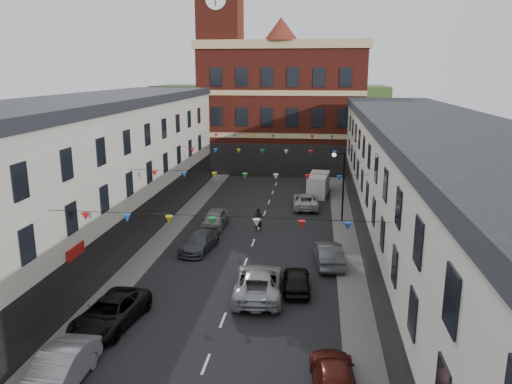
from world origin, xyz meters
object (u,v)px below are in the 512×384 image
at_px(car_left_c, 110,313).
at_px(car_right_f, 305,201).
at_px(car_left_b, 58,371).
at_px(car_right_d, 297,280).
at_px(car_left_e, 214,219).
at_px(pedestrian, 258,220).
at_px(moving_car, 258,282).
at_px(car_right_e, 328,254).
at_px(car_left_d, 199,242).
at_px(car_right_c, 334,376).
at_px(white_van, 318,185).
at_px(street_lamp, 341,177).

xyz_separation_m(car_left_c, car_right_f, (9.10, 23.54, -0.03)).
bearing_deg(car_left_b, car_right_d, 49.04).
height_order(car_left_e, pedestrian, pedestrian).
relative_size(moving_car, pedestrian, 3.05).
relative_size(car_left_b, car_right_e, 1.03).
xyz_separation_m(car_left_d, moving_car, (5.07, -6.80, 0.14)).
bearing_deg(car_left_d, moving_car, -45.55).
bearing_deg(car_right_c, moving_car, -68.00).
bearing_deg(car_left_b, pedestrian, 75.32).
height_order(car_left_d, car_right_d, car_right_d).
height_order(car_left_b, car_right_d, car_left_b).
bearing_deg(car_right_d, pedestrian, -75.46).
bearing_deg(car_left_b, car_left_e, 84.97).
bearing_deg(moving_car, car_right_c, 112.21).
distance_m(car_left_e, white_van, 14.92).
relative_size(car_right_c, car_right_f, 0.88).
height_order(car_right_c, white_van, white_van).
bearing_deg(street_lamp, moving_car, -108.87).
distance_m(street_lamp, pedestrian, 7.82).
relative_size(street_lamp, car_right_f, 1.20).
bearing_deg(pedestrian, moving_car, -79.31).
bearing_deg(car_right_f, car_left_b, 69.15).
distance_m(car_left_c, moving_car, 8.25).
relative_size(car_right_f, moving_car, 0.87).
bearing_deg(street_lamp, white_van, 100.56).
xyz_separation_m(car_left_b, white_van, (10.27, 33.93, 0.30)).
relative_size(car_right_d, car_right_e, 0.86).
distance_m(street_lamp, car_left_e, 10.99).
distance_m(car_left_b, car_left_c, 5.12).
xyz_separation_m(car_left_c, car_right_e, (11.00, 9.57, 0.03)).
xyz_separation_m(car_left_c, car_left_e, (1.90, 16.47, 0.03)).
distance_m(car_left_d, car_right_d, 9.27).
bearing_deg(car_left_d, car_right_d, -31.30).
xyz_separation_m(street_lamp, car_left_c, (-12.05, -19.26, -3.18)).
relative_size(street_lamp, white_van, 1.23).
xyz_separation_m(car_left_e, car_right_e, (9.10, -6.91, 0.00)).
bearing_deg(pedestrian, car_right_d, -67.92).
bearing_deg(white_van, car_right_c, -82.29).
height_order(moving_car, white_van, white_van).
height_order(car_left_e, white_van, white_van).
bearing_deg(car_left_d, white_van, 72.29).
xyz_separation_m(car_left_d, white_van, (8.37, 17.61, 0.42)).
bearing_deg(car_left_e, pedestrian, -5.80).
bearing_deg(car_right_c, car_right_e, -93.88).
bearing_deg(car_right_e, street_lamp, -102.60).
xyz_separation_m(car_right_e, white_van, (-0.73, 19.25, 0.33)).
relative_size(car_left_d, car_right_f, 0.91).
relative_size(car_left_b, car_right_f, 0.94).
xyz_separation_m(car_left_e, car_right_c, (9.10, -20.37, -0.11)).
height_order(car_left_b, car_right_e, car_left_b).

